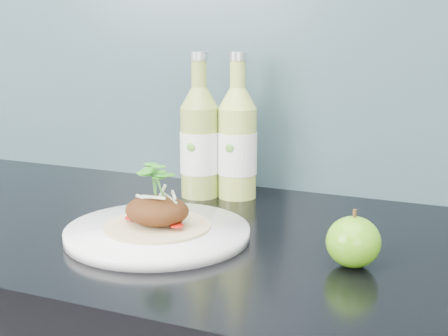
{
  "coord_description": "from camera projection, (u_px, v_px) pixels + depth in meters",
  "views": [
    {
      "loc": [
        0.39,
        0.88,
        1.2
      ],
      "look_at": [
        0.03,
        1.69,
        1.0
      ],
      "focal_mm": 50.0,
      "sensor_mm": 36.0,
      "label": 1
    }
  ],
  "objects": [
    {
      "name": "subway_backsplash",
      "position": [
        273.0,
        1.0,
        1.14
      ],
      "size": [
        4.0,
        0.02,
        0.7
      ],
      "primitive_type": "cube",
      "color": "#6794A1",
      "rests_on": "kitchen_counter"
    },
    {
      "name": "dinner_plate",
      "position": [
        158.0,
        233.0,
        0.91
      ],
      "size": [
        0.32,
        0.32,
        0.02
      ],
      "color": "white",
      "rests_on": "kitchen_counter"
    },
    {
      "name": "pork_taco",
      "position": [
        157.0,
        209.0,
        0.9
      ],
      "size": [
        0.16,
        0.16,
        0.1
      ],
      "color": "tan",
      "rests_on": "dinner_plate"
    },
    {
      "name": "green_apple",
      "position": [
        353.0,
        242.0,
        0.8
      ],
      "size": [
        0.09,
        0.09,
        0.08
      ],
      "rotation": [
        0.0,
        0.0,
        -0.36
      ],
      "color": "#53820E",
      "rests_on": "kitchen_counter"
    },
    {
      "name": "cider_bottle_left",
      "position": [
        200.0,
        143.0,
        1.12
      ],
      "size": [
        0.09,
        0.09,
        0.26
      ],
      "rotation": [
        0.0,
        0.0,
        0.23
      ],
      "color": "#91A645",
      "rests_on": "kitchen_counter"
    },
    {
      "name": "cider_bottle_right",
      "position": [
        237.0,
        143.0,
        1.12
      ],
      "size": [
        0.09,
        0.09,
        0.26
      ],
      "rotation": [
        0.0,
        0.0,
        -0.41
      ],
      "color": "#B1C552",
      "rests_on": "kitchen_counter"
    }
  ]
}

